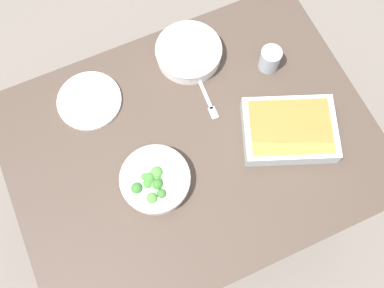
{
  "coord_description": "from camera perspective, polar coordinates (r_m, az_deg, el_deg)",
  "views": [
    {
      "loc": [
        -0.2,
        -0.44,
        2.09
      ],
      "look_at": [
        0.0,
        0.0,
        0.74
      ],
      "focal_mm": 40.75,
      "sensor_mm": 36.0,
      "label": 1
    }
  ],
  "objects": [
    {
      "name": "side_plate",
      "position": [
        1.53,
        -13.28,
        5.54
      ],
      "size": [
        0.22,
        0.22,
        0.01
      ],
      "primitive_type": "cylinder",
      "color": "white",
      "rests_on": "dining_table"
    },
    {
      "name": "broccoli_bowl",
      "position": [
        1.38,
        -4.87,
        -4.73
      ],
      "size": [
        0.22,
        0.22,
        0.07
      ],
      "color": "white",
      "rests_on": "dining_table"
    },
    {
      "name": "drink_cup",
      "position": [
        1.55,
        10.13,
        10.81
      ],
      "size": [
        0.07,
        0.07,
        0.08
      ],
      "color": "#B2BCC6",
      "rests_on": "dining_table"
    },
    {
      "name": "ground_plane",
      "position": [
        2.15,
        -0.0,
        -6.7
      ],
      "size": [
        6.0,
        6.0,
        0.0
      ],
      "primitive_type": "plane",
      "color": "slate"
    },
    {
      "name": "fork_on_table",
      "position": [
        1.5,
        2.06,
        5.8
      ],
      "size": [
        0.03,
        0.18,
        0.01
      ],
      "color": "silver",
      "rests_on": "dining_table"
    },
    {
      "name": "spoon_by_stew",
      "position": [
        1.57,
        -1.76,
        10.67
      ],
      "size": [
        0.18,
        0.05,
        0.01
      ],
      "color": "silver",
      "rests_on": "dining_table"
    },
    {
      "name": "dining_table",
      "position": [
        1.52,
        -0.0,
        -1.15
      ],
      "size": [
        1.2,
        0.9,
        0.74
      ],
      "color": "#4C3D33",
      "rests_on": "ground_plane"
    },
    {
      "name": "stew_bowl",
      "position": [
        1.55,
        -0.43,
        11.95
      ],
      "size": [
        0.23,
        0.23,
        0.06
      ],
      "color": "white",
      "rests_on": "dining_table"
    },
    {
      "name": "baking_dish",
      "position": [
        1.46,
        12.63,
        1.83
      ],
      "size": [
        0.36,
        0.32,
        0.06
      ],
      "color": "silver",
      "rests_on": "dining_table"
    }
  ]
}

